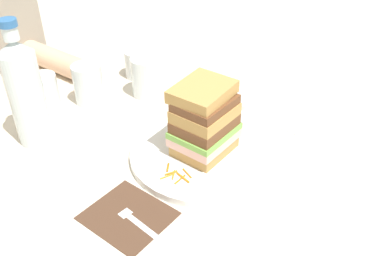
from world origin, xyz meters
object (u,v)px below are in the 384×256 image
(main_plate, at_px, (204,153))
(napkin_dark, at_px, (128,216))
(sandwich, at_px, (205,121))
(knife, at_px, (259,118))
(water_bottle, at_px, (25,92))
(side_plate, at_px, (258,90))
(empty_tumbler_2, at_px, (139,64))
(juice_glass, at_px, (147,79))
(empty_tumbler_0, at_px, (88,84))
(fork, at_px, (137,221))
(empty_tumbler_1, at_px, (44,92))

(main_plate, xyz_separation_m, napkin_dark, (-0.21, 0.01, -0.01))
(sandwich, relative_size, knife, 0.70)
(water_bottle, distance_m, side_plate, 0.53)
(sandwich, bearing_deg, knife, -6.25)
(sandwich, bearing_deg, empty_tumbler_2, 62.16)
(sandwich, bearing_deg, juice_glass, 64.96)
(empty_tumbler_0, relative_size, side_plate, 0.47)
(napkin_dark, xyz_separation_m, empty_tumbler_0, (0.22, 0.33, 0.05))
(main_plate, bearing_deg, water_bottle, 117.58)
(fork, bearing_deg, water_bottle, 81.92)
(water_bottle, xyz_separation_m, empty_tumbler_0, (0.17, 0.03, -0.07))
(fork, xyz_separation_m, empty_tumbler_2, (0.39, 0.35, 0.03))
(sandwich, relative_size, side_plate, 0.70)
(empty_tumbler_1, bearing_deg, juice_glass, -38.52)
(empty_tumbler_0, xyz_separation_m, empty_tumbler_2, (0.17, -0.00, -0.01))
(knife, xyz_separation_m, juice_glass, (-0.07, 0.27, 0.04))
(main_plate, height_order, knife, main_plate)
(napkin_dark, distance_m, juice_glass, 0.41)
(napkin_dark, height_order, empty_tumbler_1, empty_tumbler_1)
(knife, distance_m, empty_tumbler_2, 0.36)
(empty_tumbler_1, bearing_deg, fork, -108.53)
(main_plate, bearing_deg, empty_tumbler_0, 88.16)
(main_plate, relative_size, knife, 1.44)
(knife, distance_m, water_bottle, 0.49)
(sandwich, distance_m, napkin_dark, 0.22)
(fork, distance_m, empty_tumbler_1, 0.44)
(fork, xyz_separation_m, knife, (0.39, -0.00, -0.00))
(empty_tumbler_1, bearing_deg, empty_tumbler_0, -38.55)
(knife, relative_size, empty_tumbler_0, 2.15)
(juice_glass, bearing_deg, napkin_dark, -142.64)
(water_bottle, relative_size, empty_tumbler_0, 2.74)
(knife, bearing_deg, side_plate, 30.68)
(fork, distance_m, juice_glass, 0.42)
(juice_glass, bearing_deg, empty_tumbler_2, 54.47)
(empty_tumbler_0, bearing_deg, fork, -121.60)
(fork, xyz_separation_m, empty_tumbler_0, (0.22, 0.36, 0.04))
(empty_tumbler_0, distance_m, empty_tumbler_1, 0.10)
(fork, xyz_separation_m, juice_glass, (0.33, 0.27, 0.04))
(fork, distance_m, side_plate, 0.50)
(sandwich, distance_m, juice_glass, 0.28)
(side_plate, bearing_deg, sandwich, -171.83)
(napkin_dark, bearing_deg, empty_tumbler_0, 57.01)
(side_plate, bearing_deg, empty_tumbler_1, 134.57)
(juice_glass, bearing_deg, fork, -140.44)
(main_plate, height_order, water_bottle, water_bottle)
(side_plate, bearing_deg, main_plate, -171.65)
(empty_tumbler_0, bearing_deg, water_bottle, -169.91)
(water_bottle, distance_m, empty_tumbler_0, 0.19)
(knife, bearing_deg, napkin_dark, 176.19)
(sandwich, xyz_separation_m, empty_tumbler_0, (0.01, 0.34, -0.04))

